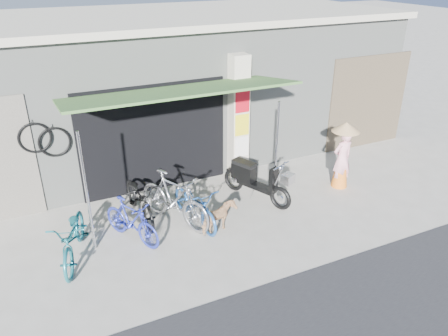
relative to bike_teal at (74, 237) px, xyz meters
name	(u,v)px	position (x,y,z in m)	size (l,w,h in m)	color
ground	(254,230)	(3.35, -0.59, -0.47)	(80.00, 80.00, 0.00)	#B0AA9F
bicycle_shop	(168,82)	(3.34, 4.51, 1.37)	(12.30, 5.30, 3.66)	gray
shop_pillar	(238,117)	(4.20, 1.86, 1.03)	(0.42, 0.44, 3.00)	beige
awning	(179,93)	(2.44, 1.04, 2.05)	(4.60, 1.88, 2.72)	#385E2A
neighbour_right	(368,102)	(8.35, 2.00, 0.83)	(2.60, 0.06, 2.60)	brown
bike_teal	(74,237)	(0.00, 0.00, 0.00)	(0.62, 1.77, 0.93)	#196972
bike_blue	(131,221)	(1.07, 0.13, -0.03)	(0.41, 1.46, 0.88)	#212D9B
bike_black	(140,198)	(1.43, 0.85, 0.00)	(0.62, 1.78, 0.93)	black
bike_silver	(174,199)	(2.01, 0.36, 0.10)	(0.53, 1.88, 1.13)	#AFAFB4
bike_navy	(195,204)	(2.39, 0.19, -0.03)	(0.58, 1.65, 0.87)	#1F4E91
street_dog	(219,218)	(2.69, -0.32, -0.15)	(0.34, 0.75, 0.63)	#94864E
moped	(255,180)	(3.97, 0.56, 0.01)	(0.92, 1.76, 1.05)	black
nun	(343,155)	(6.11, 0.23, 0.34)	(0.64, 0.64, 1.61)	#F2A3B2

